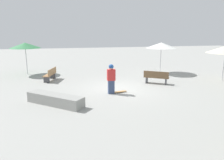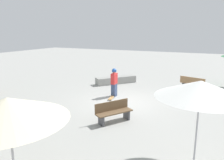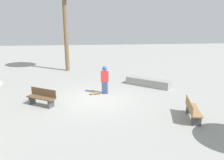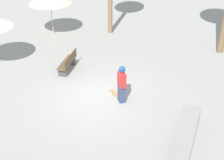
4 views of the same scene
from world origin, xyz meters
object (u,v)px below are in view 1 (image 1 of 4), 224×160
object	(u,v)px
skater_main	(111,78)
concrete_ledge	(55,99)
skateboard	(120,92)
bench_near	(50,74)
bench_far	(156,77)
shade_umbrella_green	(25,45)
shade_umbrella_white	(161,45)

from	to	relation	value
skater_main	concrete_ledge	bearing A→B (deg)	-156.61
skateboard	bench_near	xyz separation A→B (m)	(3.97, -3.90, 0.37)
skater_main	bench_far	xyz separation A→B (m)	(-3.31, -1.53, -0.46)
bench_near	skater_main	bearing A→B (deg)	-122.87
skater_main	concrete_ledge	size ratio (longest dim) A/B	0.60
skateboard	shade_umbrella_green	size ratio (longest dim) A/B	0.33
skater_main	shade_umbrella_white	world-z (taller)	shade_umbrella_white
bench_near	bench_far	distance (m)	7.20
skater_main	bench_far	world-z (taller)	skater_main
shade_umbrella_green	bench_far	bearing A→B (deg)	149.86
bench_far	shade_umbrella_white	world-z (taller)	shade_umbrella_white
concrete_ledge	shade_umbrella_white	xyz separation A→B (m)	(-8.06, -6.13, 1.98)
shade_umbrella_green	concrete_ledge	bearing A→B (deg)	107.22
skateboard	concrete_ledge	bearing A→B (deg)	-171.28
concrete_ledge	bench_near	bearing A→B (deg)	-84.45
skateboard	shade_umbrella_white	xyz separation A→B (m)	(-4.60, -4.82, 2.17)
concrete_ledge	bench_near	xyz separation A→B (m)	(0.51, -5.20, 0.18)
bench_near	shade_umbrella_white	distance (m)	8.80
skater_main	skateboard	bearing A→B (deg)	7.60
concrete_ledge	bench_near	size ratio (longest dim) A/B	1.64
shade_umbrella_white	shade_umbrella_green	xyz separation A→B (m)	(10.49, -1.70, 0.03)
bench_far	shade_umbrella_green	world-z (taller)	shade_umbrella_green
skater_main	shade_umbrella_green	bearing A→B (deg)	129.93
bench_far	shade_umbrella_white	distance (m)	4.20
shade_umbrella_white	skateboard	bearing A→B (deg)	46.34
skateboard	shade_umbrella_white	world-z (taller)	shade_umbrella_white
skater_main	shade_umbrella_white	distance (m)	7.18
skater_main	skateboard	world-z (taller)	skater_main
concrete_ledge	shade_umbrella_white	distance (m)	10.32
bench_near	shade_umbrella_green	distance (m)	3.74
skater_main	shade_umbrella_green	size ratio (longest dim) A/B	0.66
skateboard	shade_umbrella_green	bearing A→B (deg)	120.12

